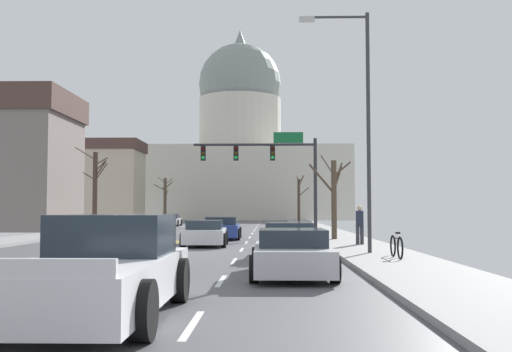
{
  "coord_description": "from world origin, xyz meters",
  "views": [
    {
      "loc": [
        4.62,
        -22.35,
        1.7
      ],
      "look_at": [
        3.55,
        26.97,
        4.45
      ],
      "focal_mm": 41.11,
      "sensor_mm": 36.0,
      "label": 1
    }
  ],
  "objects": [
    {
      "name": "sedan_oncoming_00",
      "position": [
        -5.17,
        23.79,
        0.58
      ],
      "size": [
        2.03,
        4.39,
        1.23
      ],
      "color": "#B71414",
      "rests_on": "ground"
    },
    {
      "name": "bare_tree_02",
      "position": [
        8.34,
        49.61,
        2.97
      ],
      "size": [
        1.47,
        2.34,
        5.69
      ],
      "color": "#423328",
      "rests_on": "ground"
    },
    {
      "name": "sedan_oncoming_01",
      "position": [
        -5.07,
        34.93,
        0.56
      ],
      "size": [
        2.22,
        4.56,
        1.17
      ],
      "color": "silver",
      "rests_on": "ground"
    },
    {
      "name": "capitol_building",
      "position": [
        0.0,
        71.03,
        10.11
      ],
      "size": [
        33.77,
        19.86,
        30.67
      ],
      "color": "beige",
      "rests_on": "ground"
    },
    {
      "name": "bicycle_parked",
      "position": [
        8.71,
        -3.43,
        0.49
      ],
      "size": [
        0.12,
        1.77,
        0.85
      ],
      "color": "black",
      "rests_on": "ground"
    },
    {
      "name": "flank_building_00",
      "position": [
        -17.35,
        48.94,
        5.05
      ],
      "size": [
        12.83,
        6.9,
        10.01
      ],
      "color": "#B2A38E",
      "rests_on": "ground"
    },
    {
      "name": "sedan_near_02",
      "position": [
        5.35,
        -1.8,
        0.58
      ],
      "size": [
        2.14,
        4.7,
        1.22
      ],
      "color": "silver",
      "rests_on": "ground"
    },
    {
      "name": "pickup_truck_near_04",
      "position": [
        2.01,
        -13.09,
        0.71
      ],
      "size": [
        2.26,
        5.3,
        1.6
      ],
      "color": "silver",
      "rests_on": "ground"
    },
    {
      "name": "sedan_near_03",
      "position": [
        5.2,
        -7.57,
        0.56
      ],
      "size": [
        2.08,
        4.35,
        1.19
      ],
      "color": "silver",
      "rests_on": "ground"
    },
    {
      "name": "sedan_near_01",
      "position": [
        1.72,
        4.38,
        0.56
      ],
      "size": [
        2.11,
        4.31,
        1.17
      ],
      "color": "silver",
      "rests_on": "ground"
    },
    {
      "name": "sedan_near_00",
      "position": [
        2.0,
        10.37,
        0.58
      ],
      "size": [
        2.17,
        4.49,
        1.24
      ],
      "color": "navy",
      "rests_on": "ground"
    },
    {
      "name": "bare_tree_00",
      "position": [
        7.97,
        7.97,
        2.38
      ],
      "size": [
        2.27,
        1.1,
        4.31
      ],
      "color": "#4C3D2D",
      "rests_on": "ground"
    },
    {
      "name": "bare_tree_01",
      "position": [
        -8.3,
        50.37,
        2.98
      ],
      "size": [
        2.54,
        2.15,
        5.49
      ],
      "color": "brown",
      "rests_on": "ground"
    },
    {
      "name": "pedestrian_00",
      "position": [
        8.6,
        3.4,
        1.07
      ],
      "size": [
        0.35,
        0.34,
        1.68
      ],
      "color": "#33333D",
      "rests_on": "ground"
    },
    {
      "name": "signal_gantry",
      "position": [
        4.73,
        14.98,
        4.78
      ],
      "size": [
        7.91,
        0.41,
        6.45
      ],
      "color": "#28282D",
      "rests_on": "ground"
    },
    {
      "name": "bare_tree_03",
      "position": [
        -8.45,
        21.45,
        3.18
      ],
      "size": [
        2.48,
        0.94,
        6.16
      ],
      "color": "#423328",
      "rests_on": "ground"
    },
    {
      "name": "ground",
      "position": [
        0.0,
        -0.0,
        0.02
      ],
      "size": [
        20.0,
        180.0,
        0.2
      ],
      "color": "#4E4E54"
    },
    {
      "name": "street_lamp_right",
      "position": [
        7.88,
        -1.43,
        5.24
      ],
      "size": [
        2.54,
        0.24,
        8.64
      ],
      "color": "#333338",
      "rests_on": "ground"
    }
  ]
}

